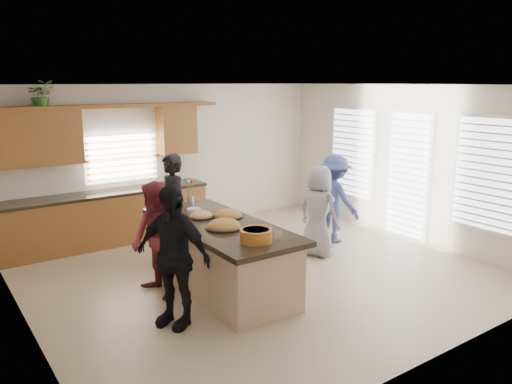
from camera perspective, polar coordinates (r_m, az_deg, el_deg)
floor at (r=7.70m, az=0.53°, el=-9.19°), size 6.50×6.50×0.00m
room_shell at (r=7.21m, az=0.56°, el=4.99°), size 6.52×6.02×2.81m
back_cabinetry at (r=9.17m, az=-17.12°, el=-0.22°), size 4.08×0.66×2.46m
right_wall_glazing at (r=9.43m, az=17.19°, el=2.78°), size 0.06×4.00×2.25m
island at (r=7.00m, az=-4.09°, el=-7.51°), size 1.19×2.72×0.95m
platter_front at (r=6.60m, az=-3.66°, el=-3.95°), size 0.50×0.50×0.20m
platter_mid at (r=7.13m, az=-3.22°, el=-2.70°), size 0.45×0.45×0.18m
platter_back at (r=7.14m, az=-6.25°, el=-2.73°), size 0.36×0.36×0.15m
salad_bowl at (r=6.04m, az=-0.01°, el=-4.91°), size 0.39×0.39×0.16m
clear_cup at (r=6.11m, az=2.54°, el=-5.02°), size 0.09×0.09×0.11m
plate_stack at (r=7.47m, az=-7.12°, el=-2.07°), size 0.21×0.21×0.06m
flower_vase at (r=7.78m, az=-7.52°, el=0.10°), size 0.14×0.14×0.43m
potted_plant at (r=8.83m, az=-23.33°, el=10.14°), size 0.47×0.42×0.47m
woman_left_back at (r=8.04m, az=-9.58°, el=-1.87°), size 0.43×0.64×1.75m
woman_left_mid at (r=6.77m, az=-11.29°, el=-5.45°), size 0.67×0.82×1.57m
woman_left_front at (r=5.94m, az=-9.50°, el=-7.23°), size 0.84×1.08×1.71m
woman_right_back at (r=9.05m, az=8.96°, el=-0.78°), size 0.69×1.07×1.58m
woman_right_front at (r=8.28m, az=7.13°, el=-2.18°), size 0.62×0.82×1.52m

